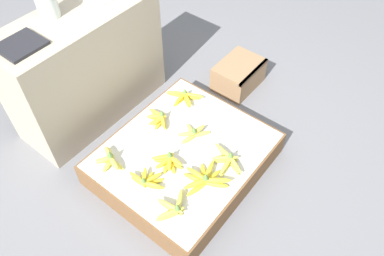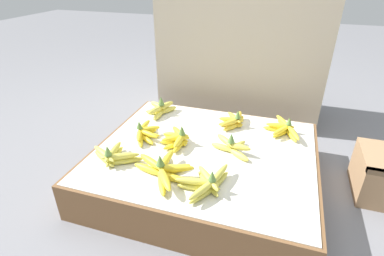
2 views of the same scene
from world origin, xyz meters
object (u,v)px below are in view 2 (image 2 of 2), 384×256
Objects in this scene: banana_bunch_front_left at (113,156)px; banana_bunch_middle_midright at (232,146)px; banana_bunch_middle_left at (145,133)px; banana_bunch_back_midright at (234,121)px; banana_bunch_front_midleft at (164,170)px; banana_bunch_back_left at (160,109)px; banana_bunch_front_midright at (207,183)px; banana_bunch_middle_midleft at (177,139)px; banana_bunch_back_right at (284,128)px.

banana_bunch_middle_midright reaches higher than banana_bunch_front_left.
banana_bunch_front_left is at bearing -100.00° from banana_bunch_middle_left.
banana_bunch_middle_midright is 0.26m from banana_bunch_back_midright.
banana_bunch_front_midleft is 0.58m from banana_bunch_back_left.
banana_bunch_front_midleft reaches higher than banana_bunch_front_left.
banana_bunch_front_midright and banana_bunch_back_midright have the same top height.
banana_bunch_front_midright is 0.70m from banana_bunch_back_left.
banana_bunch_middle_midleft is at bearing -3.44° from banana_bunch_middle_left.
banana_bunch_middle_midleft is 0.35m from banana_bunch_back_midright.
banana_bunch_middle_midleft is 0.95× the size of banana_bunch_back_left.
banana_bunch_back_right is (0.26, -0.00, -0.00)m from banana_bunch_back_midright.
banana_bunch_front_midright is 1.29× the size of banana_bunch_middle_midright.
banana_bunch_front_midleft is at bearing -50.79° from banana_bunch_middle_left.
banana_bunch_middle_left reaches higher than banana_bunch_back_right.
banana_bunch_back_midright is (0.19, 0.52, -0.00)m from banana_bunch_front_midleft.
banana_bunch_middle_left is 0.87× the size of banana_bunch_back_right.
banana_bunch_back_right is at bearing 29.43° from banana_bunch_middle_midleft.
banana_bunch_middle_left is 0.18m from banana_bunch_middle_midleft.
banana_bunch_front_left is 1.30× the size of banana_bunch_middle_midleft.
banana_bunch_front_left is 0.54m from banana_bunch_middle_midright.
banana_bunch_front_left is 0.85m from banana_bunch_back_right.
banana_bunch_front_midright is at bearing -6.54° from banana_bunch_front_left.
banana_bunch_back_left is at bearing 126.64° from banana_bunch_middle_midleft.
banana_bunch_back_left reaches higher than banana_bunch_front_midleft.
banana_bunch_front_midleft is 0.33m from banana_bunch_middle_left.
banana_bunch_middle_left is at bearing 144.73° from banana_bunch_front_midright.
banana_bunch_front_midright is at bearing -115.38° from banana_bunch_back_right.
banana_bunch_middle_midright is (0.48, 0.24, 0.00)m from banana_bunch_front_left.
banana_bunch_front_midright is (0.44, -0.05, -0.00)m from banana_bunch_front_left.
banana_bunch_middle_left is (-0.40, 0.28, -0.00)m from banana_bunch_front_midright.
banana_bunch_front_midleft reaches higher than banana_bunch_front_midright.
banana_bunch_middle_midleft is 0.26m from banana_bunch_middle_midright.
banana_bunch_middle_midright is at bearing -29.20° from banana_bunch_back_left.
banana_bunch_middle_midright is at bearing -81.12° from banana_bunch_back_midright.
banana_bunch_back_left reaches higher than banana_bunch_back_midright.
banana_bunch_middle_midleft is (-0.22, 0.27, 0.00)m from banana_bunch_front_midright.
banana_bunch_back_left is at bearing 114.67° from banana_bunch_front_midleft.
banana_bunch_front_midright is at bearing -51.99° from banana_bunch_back_left.
banana_bunch_back_midright is (-0.04, 0.25, -0.00)m from banana_bunch_middle_midright.
banana_bunch_back_midright is (-0.00, 0.54, -0.00)m from banana_bunch_front_midright.
banana_bunch_back_midright is at bearing 48.35° from banana_bunch_front_left.
banana_bunch_front_left is 0.31m from banana_bunch_middle_midleft.
banana_bunch_front_left is at bearing 174.54° from banana_bunch_front_midleft.
banana_bunch_middle_left is at bearing -146.67° from banana_bunch_back_midright.
banana_bunch_middle_left is at bearing -158.35° from banana_bunch_back_right.
banana_bunch_front_midleft is at bearing -5.46° from banana_bunch_front_left.
banana_bunch_back_midright is at bearing 50.81° from banana_bunch_middle_midleft.
banana_bunch_back_right is at bearing 35.22° from banana_bunch_front_left.
banana_bunch_back_midright is (0.44, 0.49, -0.00)m from banana_bunch_front_left.
banana_bunch_middle_left is 0.44m from banana_bunch_middle_midright.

